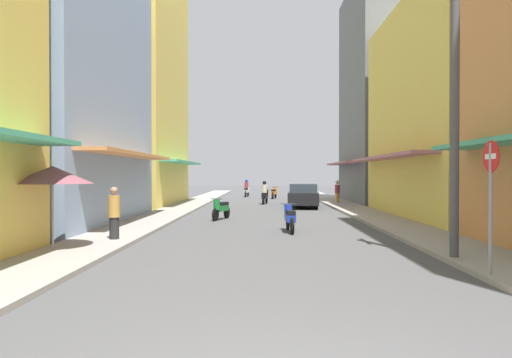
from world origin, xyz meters
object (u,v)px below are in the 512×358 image
motorbike_green (221,208)px  motorbike_blue (290,217)px  motorbike_black (265,194)px  utility_pole (455,86)px  pedestrian_crossing (337,190)px  street_sign_no_entry (491,190)px  parked_car (303,195)px  vendor_umbrella (53,175)px  pedestrian_foreground (114,215)px  motorbike_orange (274,193)px  motorbike_white (247,189)px

motorbike_green → motorbike_blue: bearing=-55.6°
motorbike_black → utility_pole: size_ratio=0.23×
motorbike_black → pedestrian_crossing: size_ratio=1.10×
utility_pole → motorbike_black: bearing=102.0°
motorbike_blue → pedestrian_crossing: size_ratio=1.11×
motorbike_blue → pedestrian_crossing: pedestrian_crossing is taller
motorbike_blue → street_sign_no_entry: street_sign_no_entry is taller
parked_car → motorbike_green: bearing=-120.8°
vendor_umbrella → utility_pole: (9.71, -0.93, 2.03)m
motorbike_black → vendor_umbrella: vendor_umbrella is taller
pedestrian_foreground → parked_car: bearing=63.9°
motorbike_blue → motorbike_black: bearing=93.1°
motorbike_black → motorbike_blue: bearing=-86.9°
motorbike_orange → vendor_umbrella: 26.62m
parked_car → utility_pole: bearing=-83.4°
motorbike_black → street_sign_no_entry: bearing=-79.2°
motorbike_green → parked_car: size_ratio=0.41×
parked_car → pedestrian_foreground: size_ratio=2.58×
vendor_umbrella → motorbike_blue: bearing=35.1°
motorbike_green → pedestrian_crossing: (6.97, 10.82, 0.42)m
parked_car → vendor_umbrella: 17.58m
motorbike_green → pedestrian_crossing: size_ratio=1.07×
utility_pole → pedestrian_crossing: bearing=88.0°
motorbike_orange → pedestrian_foreground: bearing=-102.5°
utility_pole → motorbike_green: bearing=123.6°
motorbike_green → utility_pole: 11.83m
motorbike_black → motorbike_green: (-2.01, -10.49, -0.20)m
motorbike_black → utility_pole: (4.24, -19.90, 3.32)m
motorbike_green → vendor_umbrella: vendor_umbrella is taller
motorbike_blue → street_sign_no_entry: bearing=-64.9°
utility_pole → motorbike_blue: bearing=122.9°
street_sign_no_entry → pedestrian_foreground: bearing=152.4°
motorbike_black → vendor_umbrella: size_ratio=0.81×
motorbike_orange → motorbike_black: bearing=-96.8°
parked_car → motorbike_orange: bearing=98.4°
vendor_umbrella → motorbike_black: bearing=73.9°
pedestrian_foreground → utility_pole: size_ratio=0.21×
pedestrian_crossing → motorbike_white: bearing=124.9°
motorbike_orange → street_sign_no_entry: bearing=-83.4°
motorbike_black → pedestrian_crossing: pedestrian_crossing is taller
motorbike_black → motorbike_blue: motorbike_black is taller
motorbike_black → motorbike_orange: 6.91m
motorbike_green → motorbike_orange: 17.57m
motorbike_white → motorbike_orange: size_ratio=1.01×
parked_car → motorbike_black: bearing=125.4°
motorbike_green → utility_pole: bearing=-56.4°
parked_car → vendor_umbrella: (-7.78, -15.72, 1.26)m
street_sign_no_entry → utility_pole: bearing=86.9°
motorbike_orange → pedestrian_foreground: (-5.31, -24.05, 0.32)m
motorbike_orange → utility_pole: size_ratio=0.23×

